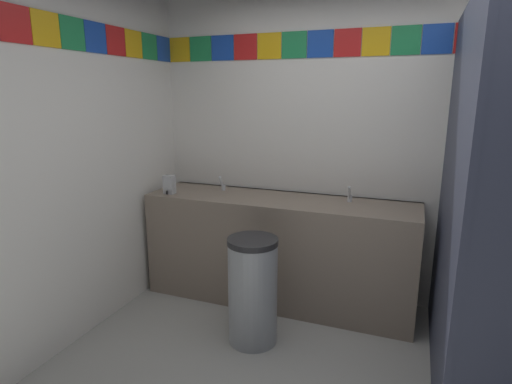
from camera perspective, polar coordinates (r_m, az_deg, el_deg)
wall_back at (r=3.52m, az=15.50°, el=8.05°), size 3.67×0.09×2.88m
wall_side at (r=2.90m, az=-29.19°, el=5.78°), size 0.09×3.22×2.88m
vanity_counter at (r=3.56m, az=3.10°, el=-7.78°), size 2.23×0.58×0.90m
faucet_left at (r=3.70m, az=-4.62°, el=0.98°), size 0.04×0.10×0.14m
faucet_right at (r=3.38m, az=12.72°, el=-0.51°), size 0.04×0.10×0.14m
soap_dispenser at (r=3.65m, az=-11.80°, el=1.00°), size 0.09×0.09×0.16m
stall_divider at (r=2.51m, az=29.19°, el=-2.68°), size 0.92×1.58×2.25m
trash_bin at (r=3.01m, az=-0.45°, el=-13.38°), size 0.35×0.35×0.78m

